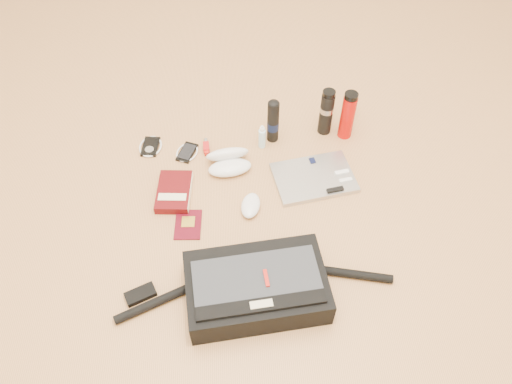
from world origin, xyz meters
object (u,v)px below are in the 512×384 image
messenger_bag (256,287)px  thermos_red (348,115)px  laptop (314,178)px  book (174,192)px  thermos_black (326,112)px

messenger_bag → thermos_red: 0.89m
laptop → book: 0.57m
messenger_bag → book: messenger_bag is taller
laptop → thermos_red: size_ratio=1.53×
laptop → thermos_red: 0.32m
messenger_bag → laptop: bearing=56.3°
book → laptop: bearing=9.1°
messenger_bag → laptop: size_ratio=2.71×
laptop → thermos_red: (0.17, 0.25, 0.10)m
thermos_black → thermos_red: bearing=-19.4°
laptop → book: size_ratio=1.69×
laptop → thermos_black: (0.08, 0.28, 0.10)m
book → thermos_red: size_ratio=0.90×
laptop → thermos_red: thermos_red is taller
messenger_bag → thermos_red: thermos_red is taller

